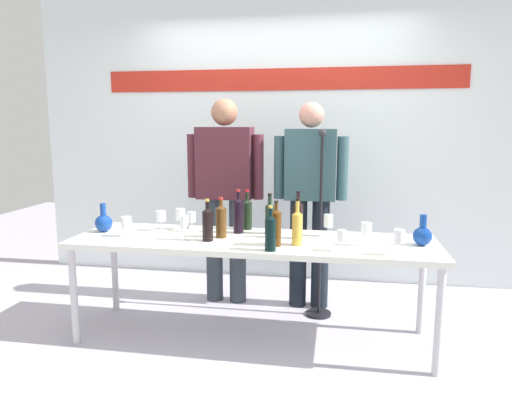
% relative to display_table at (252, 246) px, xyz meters
% --- Properties ---
extents(ground_plane, '(10.00, 10.00, 0.00)m').
position_rel_display_table_xyz_m(ground_plane, '(0.00, 0.00, -0.67)').
color(ground_plane, '#B3ADBD').
extents(back_wall, '(4.80, 0.11, 3.00)m').
position_rel_display_table_xyz_m(back_wall, '(0.00, 1.43, 0.83)').
color(back_wall, white).
rests_on(back_wall, ground).
extents(display_table, '(2.49, 0.69, 0.72)m').
position_rel_display_table_xyz_m(display_table, '(0.00, 0.00, 0.00)').
color(display_table, white).
rests_on(display_table, ground).
extents(decanter_blue_left, '(0.13, 0.13, 0.21)m').
position_rel_display_table_xyz_m(decanter_blue_left, '(-1.11, 0.03, 0.12)').
color(decanter_blue_left, navy).
rests_on(decanter_blue_left, display_table).
extents(decanter_blue_right, '(0.12, 0.12, 0.20)m').
position_rel_display_table_xyz_m(decanter_blue_right, '(1.12, 0.03, 0.12)').
color(decanter_blue_right, navy).
rests_on(decanter_blue_right, display_table).
extents(presenter_left, '(0.64, 0.22, 1.71)m').
position_rel_display_table_xyz_m(presenter_left, '(-0.35, 0.67, 0.32)').
color(presenter_left, '#2E373F').
rests_on(presenter_left, ground).
extents(presenter_right, '(0.59, 0.22, 1.67)m').
position_rel_display_table_xyz_m(presenter_right, '(0.35, 0.67, 0.29)').
color(presenter_right, black).
rests_on(presenter_right, ground).
extents(wine_bottle_0, '(0.07, 0.07, 0.30)m').
position_rel_display_table_xyz_m(wine_bottle_0, '(0.18, -0.15, 0.18)').
color(wine_bottle_0, '#512B0B').
rests_on(wine_bottle_0, display_table).
extents(wine_bottle_1, '(0.06, 0.06, 0.33)m').
position_rel_display_table_xyz_m(wine_bottle_1, '(0.31, 0.07, 0.20)').
color(wine_bottle_1, black).
rests_on(wine_bottle_1, display_table).
extents(wine_bottle_2, '(0.07, 0.07, 0.29)m').
position_rel_display_table_xyz_m(wine_bottle_2, '(0.17, -0.27, 0.17)').
color(wine_bottle_2, black).
rests_on(wine_bottle_2, display_table).
extents(wine_bottle_3, '(0.06, 0.06, 0.29)m').
position_rel_display_table_xyz_m(wine_bottle_3, '(0.09, 0.18, 0.18)').
color(wine_bottle_3, black).
rests_on(wine_bottle_3, display_table).
extents(wine_bottle_4, '(0.07, 0.07, 0.31)m').
position_rel_display_table_xyz_m(wine_bottle_4, '(0.32, -0.10, 0.18)').
color(wine_bottle_4, gold).
rests_on(wine_bottle_4, display_table).
extents(wine_bottle_5, '(0.07, 0.07, 0.29)m').
position_rel_display_table_xyz_m(wine_bottle_5, '(-0.29, -0.10, 0.17)').
color(wine_bottle_5, black).
rests_on(wine_bottle_5, display_table).
extents(wine_bottle_6, '(0.07, 0.07, 0.28)m').
position_rel_display_table_xyz_m(wine_bottle_6, '(-0.22, 0.01, 0.18)').
color(wine_bottle_6, '#503113').
rests_on(wine_bottle_6, display_table).
extents(wine_bottle_7, '(0.07, 0.07, 0.30)m').
position_rel_display_table_xyz_m(wine_bottle_7, '(-0.09, 0.29, 0.18)').
color(wine_bottle_7, black).
rests_on(wine_bottle_7, display_table).
extents(wine_bottle_8, '(0.07, 0.07, 0.32)m').
position_rel_display_table_xyz_m(wine_bottle_8, '(-0.13, 0.16, 0.19)').
color(wine_bottle_8, black).
rests_on(wine_bottle_8, display_table).
extents(wine_glass_left_0, '(0.07, 0.07, 0.15)m').
position_rel_display_table_xyz_m(wine_glass_left_0, '(-0.71, 0.13, 0.16)').
color(wine_glass_left_0, white).
rests_on(wine_glass_left_0, display_table).
extents(wine_glass_left_1, '(0.07, 0.07, 0.14)m').
position_rel_display_table_xyz_m(wine_glass_left_1, '(-0.88, -0.08, 0.15)').
color(wine_glass_left_1, white).
rests_on(wine_glass_left_1, display_table).
extents(wine_glass_left_2, '(0.06, 0.06, 0.15)m').
position_rel_display_table_xyz_m(wine_glass_left_2, '(-0.48, 0.14, 0.16)').
color(wine_glass_left_2, white).
rests_on(wine_glass_left_2, display_table).
extents(wine_glass_left_3, '(0.06, 0.06, 0.17)m').
position_rel_display_table_xyz_m(wine_glass_left_3, '(-0.45, -0.11, 0.17)').
color(wine_glass_left_3, white).
rests_on(wine_glass_left_3, display_table).
extents(wine_glass_left_4, '(0.07, 0.07, 0.16)m').
position_rel_display_table_xyz_m(wine_glass_left_4, '(-0.58, 0.20, 0.16)').
color(wine_glass_left_4, white).
rests_on(wine_glass_left_4, display_table).
extents(wine_glass_right_0, '(0.07, 0.07, 0.16)m').
position_rel_display_table_xyz_m(wine_glass_right_0, '(0.94, -0.24, 0.17)').
color(wine_glass_right_0, white).
rests_on(wine_glass_right_0, display_table).
extents(wine_glass_right_1, '(0.07, 0.07, 0.16)m').
position_rel_display_table_xyz_m(wine_glass_right_1, '(0.51, 0.17, 0.16)').
color(wine_glass_right_1, white).
rests_on(wine_glass_right_1, display_table).
extents(wine_glass_right_2, '(0.06, 0.06, 0.14)m').
position_rel_display_table_xyz_m(wine_glass_right_2, '(0.60, -0.21, 0.15)').
color(wine_glass_right_2, white).
rests_on(wine_glass_right_2, display_table).
extents(wine_glass_right_3, '(0.07, 0.07, 0.15)m').
position_rel_display_table_xyz_m(wine_glass_right_3, '(0.76, -0.05, 0.16)').
color(wine_glass_right_3, white).
rests_on(wine_glass_right_3, display_table).
extents(microphone_stand, '(0.20, 0.20, 1.47)m').
position_rel_display_table_xyz_m(microphone_stand, '(0.45, 0.49, -0.18)').
color(microphone_stand, black).
rests_on(microphone_stand, ground).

